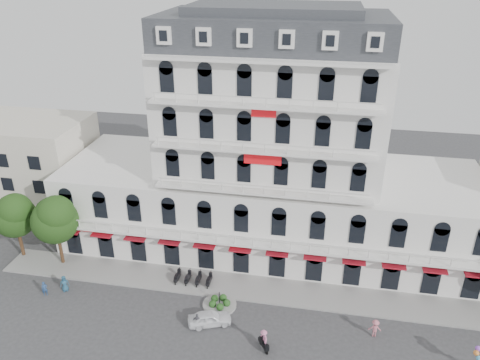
% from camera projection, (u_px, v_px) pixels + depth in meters
% --- Properties ---
extents(ground, '(120.00, 120.00, 0.00)m').
position_uv_depth(ground, '(239.00, 359.00, 38.36)').
color(ground, '#38383A').
rests_on(ground, ground).
extents(sidewalk, '(53.00, 4.00, 0.16)m').
position_uv_depth(sidewalk, '(256.00, 289.00, 46.28)').
color(sidewalk, gray).
rests_on(sidewalk, ground).
extents(main_building, '(45.00, 15.00, 25.80)m').
position_uv_depth(main_building, '(270.00, 161.00, 49.91)').
color(main_building, silver).
rests_on(main_building, ground).
extents(flank_building_west, '(14.00, 10.00, 12.00)m').
position_uv_depth(flank_building_west, '(33.00, 167.00, 58.36)').
color(flank_building_west, beige).
rests_on(flank_building_west, ground).
extents(traffic_island, '(3.20, 3.20, 1.60)m').
position_uv_depth(traffic_island, '(219.00, 304.00, 44.05)').
color(traffic_island, gray).
rests_on(traffic_island, ground).
extents(parked_scooter_row, '(4.40, 1.80, 1.10)m').
position_uv_depth(parked_scooter_row, '(193.00, 283.00, 47.19)').
color(parked_scooter_row, black).
rests_on(parked_scooter_row, ground).
extents(tree_west_outer, '(4.50, 4.48, 7.76)m').
position_uv_depth(tree_west_outer, '(14.00, 214.00, 49.12)').
color(tree_west_outer, '#382314').
rests_on(tree_west_outer, ground).
extents(tree_west_inner, '(4.76, 4.76, 8.25)m').
position_uv_depth(tree_west_inner, '(55.00, 218.00, 47.70)').
color(tree_west_inner, '#382314').
rests_on(tree_west_inner, ground).
extents(parked_car, '(4.17, 2.83, 1.32)m').
position_uv_depth(parked_car, '(210.00, 318.00, 41.72)').
color(parked_car, white).
rests_on(parked_car, ground).
extents(rider_center, '(1.11, 1.49, 2.03)m').
position_uv_depth(rider_center, '(264.00, 339.00, 38.88)').
color(rider_center, black).
rests_on(rider_center, ground).
extents(pedestrian_left, '(1.00, 0.91, 1.72)m').
position_uv_depth(pedestrian_left, '(64.00, 284.00, 45.77)').
color(pedestrian_left, '#25516F').
rests_on(pedestrian_left, ground).
extents(pedestrian_mid, '(0.92, 0.40, 1.57)m').
position_uv_depth(pedestrian_mid, '(197.00, 321.00, 41.20)').
color(pedestrian_mid, '#5C5B63').
rests_on(pedestrian_mid, ground).
extents(pedestrian_right, '(1.12, 0.65, 1.71)m').
position_uv_depth(pedestrian_right, '(375.00, 328.00, 40.32)').
color(pedestrian_right, '#CA6B7A').
rests_on(pedestrian_right, ground).
extents(pedestrian_far, '(0.66, 0.60, 1.52)m').
position_uv_depth(pedestrian_far, '(45.00, 289.00, 45.23)').
color(pedestrian_far, navy).
rests_on(pedestrian_far, ground).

